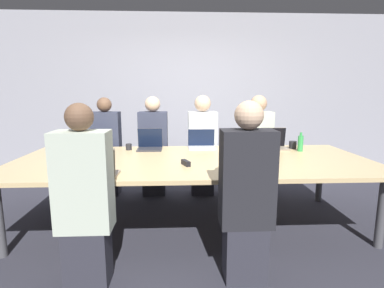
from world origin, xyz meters
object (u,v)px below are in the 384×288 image
(laptop_far_right, at_px, (273,143))
(stapler, at_px, (186,163))
(person_far_center, at_px, (202,147))
(laptop_far_center, at_px, (202,143))
(person_far_midleft, at_px, (154,148))
(laptop_far_midleft, at_px, (150,143))
(person_near_left, at_px, (85,201))
(cup_far_right, at_px, (293,145))
(bottle_far_left, at_px, (70,143))
(cup_far_midleft, at_px, (129,147))
(laptop_near_midright, at_px, (246,167))
(laptop_far_left, at_px, (98,143))
(person_far_right, at_px, (257,146))
(person_far_left, at_px, (106,149))
(bottle_far_right, at_px, (300,143))
(person_near_midright, at_px, (246,196))
(laptop_near_left, at_px, (96,169))

(laptop_far_right, distance_m, stapler, 1.43)
(person_far_center, bearing_deg, laptop_far_center, -96.71)
(laptop_far_center, distance_m, person_far_midleft, 0.75)
(laptop_far_center, bearing_deg, laptop_far_right, -5.43)
(laptop_far_midleft, bearing_deg, person_near_left, -101.74)
(cup_far_right, bearing_deg, stapler, -149.45)
(cup_far_right, height_order, person_near_left, person_near_left)
(person_near_left, bearing_deg, bottle_far_left, -67.61)
(laptop_far_midleft, xyz_separation_m, person_far_midleft, (0.01, 0.42, -0.14))
(laptop_far_midleft, height_order, cup_far_midleft, laptop_far_midleft)
(laptop_near_midright, bearing_deg, laptop_far_left, -38.55)
(laptop_far_left, xyz_separation_m, person_far_right, (2.17, 0.33, -0.12))
(laptop_far_left, relative_size, person_near_left, 0.22)
(bottle_far_left, bearing_deg, person_far_left, 60.47)
(bottle_far_right, bearing_deg, stapler, -155.43)
(person_far_center, xyz_separation_m, person_near_midright, (0.17, -2.02, -0.01))
(person_far_right, bearing_deg, bottle_far_right, -58.43)
(person_far_left, height_order, person_far_midleft, person_far_midleft)
(laptop_far_right, bearing_deg, person_far_right, 102.66)
(laptop_near_midright, bearing_deg, person_far_right, -108.07)
(laptop_near_midright, xyz_separation_m, bottle_far_right, (0.91, 1.02, 0.03))
(laptop_near_midright, height_order, bottle_far_left, bottle_far_left)
(laptop_far_center, xyz_separation_m, stapler, (-0.23, -0.93, -0.05))
(laptop_near_midright, height_order, person_near_left, person_near_left)
(person_far_right, height_order, person_near_left, person_far_right)
(person_far_left, relative_size, laptop_near_left, 3.97)
(cup_far_midleft, bearing_deg, laptop_near_midright, -44.62)
(laptop_near_midright, height_order, stapler, laptop_near_midright)
(laptop_far_center, bearing_deg, person_far_midleft, 151.96)
(laptop_far_center, height_order, laptop_far_midleft, laptop_far_midleft)
(bottle_far_right, distance_m, laptop_near_left, 2.45)
(cup_far_right, relative_size, person_near_left, 0.07)
(bottle_far_left, distance_m, cup_far_midleft, 0.71)
(laptop_far_right, relative_size, laptop_near_left, 1.00)
(bottle_far_left, bearing_deg, person_far_center, 17.44)
(laptop_near_midright, relative_size, cup_far_right, 3.42)
(cup_far_midleft, height_order, person_far_right, person_far_right)
(laptop_near_left, bearing_deg, person_near_midright, 163.60)
(cup_far_right, height_order, bottle_far_right, bottle_far_right)
(person_near_midright, bearing_deg, laptop_far_center, -82.89)
(person_far_midleft, bearing_deg, laptop_far_center, -28.04)
(person_far_midleft, bearing_deg, stapler, -71.70)
(person_far_right, relative_size, laptop_near_left, 4.05)
(laptop_far_center, height_order, stapler, laptop_far_center)
(person_far_midleft, height_order, bottle_far_right, person_far_midleft)
(laptop_far_left, distance_m, person_far_left, 0.38)
(person_far_left, distance_m, person_far_right, 2.15)
(person_far_left, distance_m, person_near_left, 2.08)
(laptop_near_midright, xyz_separation_m, person_far_right, (0.53, 1.63, -0.12))
(person_near_midright, relative_size, person_far_right, 0.99)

